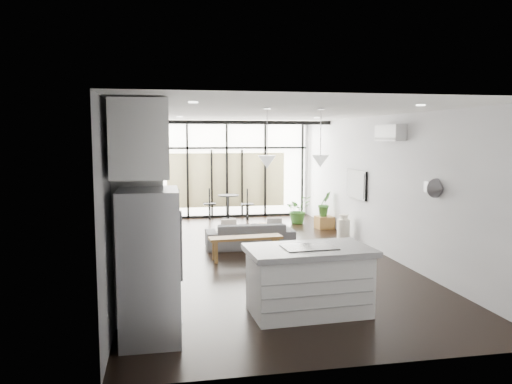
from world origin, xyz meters
name	(u,v)px	position (x,y,z in m)	size (l,w,h in m)	color
floor	(259,255)	(0.00, 0.00, 0.00)	(5.00, 10.00, 0.00)	black
ceiling	(259,115)	(0.00, 0.00, 2.80)	(5.00, 10.00, 0.00)	white
wall_left	(129,189)	(-2.50, 0.00, 1.40)	(0.02, 10.00, 2.80)	silver
wall_right	(377,184)	(2.50, 0.00, 1.40)	(0.02, 10.00, 2.80)	silver
wall_back	(226,170)	(0.00, 5.00, 1.40)	(5.00, 0.02, 2.80)	silver
wall_front	(354,234)	(0.00, -5.00, 1.40)	(5.00, 0.02, 2.80)	silver
glazing	(227,170)	(0.00, 4.88, 1.40)	(5.00, 0.20, 2.80)	black
skylight	(231,122)	(0.00, 4.00, 2.77)	(4.70, 1.90, 0.06)	white
neighbour_building	(227,180)	(0.00, 4.95, 1.10)	(3.50, 0.02, 1.60)	beige
island	(309,280)	(0.02, -3.37, 0.45)	(1.66, 0.98, 0.91)	silver
cooktop	(309,247)	(0.02, -3.37, 0.91)	(0.70, 0.47, 0.01)	black
fridge	(150,265)	(-2.05, -3.85, 0.89)	(0.69, 0.86, 1.78)	#9B9B9F
appliance_column	(138,224)	(-2.20, -3.15, 1.26)	(0.65, 0.68, 2.53)	silver
upper_cabinets	(142,139)	(-2.12, -3.50, 2.35)	(0.62, 1.75, 0.86)	silver
pendant_left	(267,162)	(-0.40, -2.65, 2.02)	(0.26, 0.26, 0.18)	white
pendant_right	(320,161)	(0.40, -2.65, 2.02)	(0.26, 0.26, 0.18)	white
sofa	(250,231)	(-0.06, 0.72, 0.37)	(1.88, 0.55, 0.73)	#515053
console_bench	(246,248)	(-0.32, -0.31, 0.23)	(1.42, 0.36, 0.46)	brown
pouf	(264,232)	(0.41, 1.43, 0.19)	(0.46, 0.46, 0.37)	silver
crate	(324,222)	(2.25, 2.59, 0.16)	(0.42, 0.42, 0.32)	brown
plant_tall	(298,213)	(1.78, 3.45, 0.30)	(0.69, 0.77, 0.60)	#316524
plant_crate	(325,211)	(2.25, 2.59, 0.46)	(0.36, 0.66, 0.29)	#316524
milk_can	(344,227)	(2.25, 1.20, 0.29)	(0.30, 0.30, 0.58)	silver
bistro_set	(228,207)	(-0.02, 4.44, 0.37)	(1.55, 0.62, 0.75)	black
tv	(356,184)	(2.46, 1.00, 1.30)	(0.05, 1.10, 0.65)	black
ac_unit	(390,133)	(2.38, -0.80, 2.45)	(0.22, 0.90, 0.30)	silver
framed_art	(129,183)	(-2.47, -0.50, 1.55)	(0.04, 0.70, 0.90)	black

